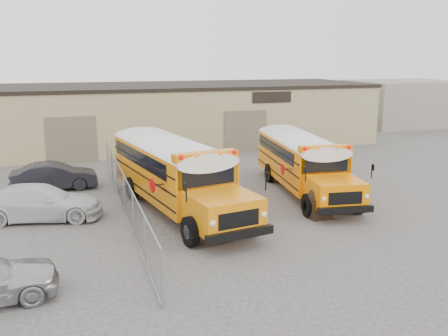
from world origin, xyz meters
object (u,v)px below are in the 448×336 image
object	(u,v)px
school_bus_right	(271,139)
car_dark	(54,176)
car_white	(40,202)
school_bus_left	(130,145)
tarp_bundle	(319,202)

from	to	relation	value
school_bus_right	car_dark	bearing A→B (deg)	-171.50
car_white	car_dark	xyz separation A→B (m)	(0.50, 4.93, -0.04)
school_bus_left	tarp_bundle	bearing A→B (deg)	-55.07
tarp_bundle	car_dark	xyz separation A→B (m)	(-10.93, 8.33, -0.00)
school_bus_left	car_white	world-z (taller)	school_bus_left
car_dark	school_bus_right	bearing A→B (deg)	-80.91
car_white	car_dark	bearing A→B (deg)	5.05
school_bus_left	car_white	size ratio (longest dim) A/B	2.20
school_bus_right	school_bus_left	bearing A→B (deg)	-176.81
school_bus_left	school_bus_right	xyz separation A→B (m)	(8.86, 0.49, -0.18)
tarp_bundle	car_dark	world-z (taller)	car_dark
school_bus_left	tarp_bundle	world-z (taller)	school_bus_left
school_bus_right	car_dark	size ratio (longest dim) A/B	2.37
school_bus_left	tarp_bundle	distance (m)	11.98
school_bus_left	car_white	xyz separation A→B (m)	(-4.60, -6.38, -1.12)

